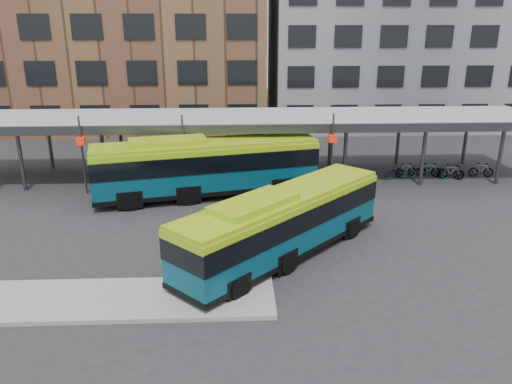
# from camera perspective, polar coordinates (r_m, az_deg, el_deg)

# --- Properties ---
(ground) EXTENTS (120.00, 120.00, 0.00)m
(ground) POSITION_cam_1_polar(r_m,az_deg,el_deg) (21.97, -2.48, -8.09)
(ground) COLOR #28282B
(ground) RESTS_ON ground
(boarding_island) EXTENTS (14.00, 3.00, 0.18)m
(boarding_island) POSITION_cam_1_polar(r_m,az_deg,el_deg) (20.09, -18.69, -11.63)
(boarding_island) COLOR gray
(boarding_island) RESTS_ON ground
(canopy) EXTENTS (40.00, 6.53, 4.80)m
(canopy) POSITION_cam_1_polar(r_m,az_deg,el_deg) (33.02, -2.74, 8.27)
(canopy) COLOR #999B9E
(canopy) RESTS_ON ground
(building_brick) EXTENTS (26.00, 14.00, 22.00)m
(building_brick) POSITION_cam_1_polar(r_m,az_deg,el_deg) (52.59, -14.40, 19.42)
(building_brick) COLOR brown
(building_brick) RESTS_ON ground
(building_grey) EXTENTS (24.00, 14.00, 20.00)m
(building_grey) POSITION_cam_1_polar(r_m,az_deg,el_deg) (54.00, 15.42, 18.24)
(building_grey) COLOR slate
(building_grey) RESTS_ON ground
(bus_front) EXTENTS (9.89, 9.89, 3.18)m
(bus_front) POSITION_cam_1_polar(r_m,az_deg,el_deg) (21.89, 3.12, -3.44)
(bus_front) COLOR #074257
(bus_front) RESTS_ON ground
(bus_rear) EXTENTS (13.48, 5.77, 3.64)m
(bus_rear) POSITION_cam_1_polar(r_m,az_deg,el_deg) (29.77, -5.78, 3.04)
(bus_rear) COLOR #074257
(bus_rear) RESTS_ON ground
(bike_rack) EXTENTS (7.62, 1.64, 1.01)m
(bike_rack) POSITION_cam_1_polar(r_m,az_deg,el_deg) (35.65, 19.71, 2.28)
(bike_rack) COLOR slate
(bike_rack) RESTS_ON ground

